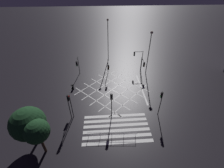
{
  "coord_description": "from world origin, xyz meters",
  "views": [
    {
      "loc": [
        -1.55,
        -22.1,
        17.2
      ],
      "look_at": [
        0.0,
        0.0,
        1.32
      ],
      "focal_mm": 24.0,
      "sensor_mm": 36.0,
      "label": 1
    }
  ],
  "objects": [
    {
      "name": "traffic_light_median_north",
      "position": [
        -0.46,
        4.59,
        2.43
      ],
      "size": [
        0.36,
        2.6,
        3.31
      ],
      "rotation": [
        0.0,
        0.0,
        -1.57
      ],
      "color": "black",
      "rests_on": "ground_plane"
    },
    {
      "name": "street_lamp_east",
      "position": [
        -0.08,
        12.28,
        6.56
      ],
      "size": [
        0.48,
        0.48,
        9.91
      ],
      "color": "black",
      "rests_on": "ground_plane"
    },
    {
      "name": "traffic_light_ne_main",
      "position": [
        6.08,
        6.97,
        3.3
      ],
      "size": [
        2.06,
        0.36,
        4.54
      ],
      "rotation": [
        0.0,
        0.0,
        3.14
      ],
      "color": "black",
      "rests_on": "ground_plane"
    },
    {
      "name": "pedestrian_railing",
      "position": [
        -0.72,
        -10.21,
        0.67
      ],
      "size": [
        6.22,
        0.48,
        1.05
      ],
      "rotation": [
        0.0,
        0.0,
        -0.07
      ],
      "color": "#B7B7BC",
      "rests_on": "ground_plane"
    },
    {
      "name": "ground_plane",
      "position": [
        0.0,
        0.0,
        0.0
      ],
      "size": [
        200.0,
        200.0,
        0.0
      ],
      "primitive_type": "plane",
      "color": "black"
    },
    {
      "name": "traffic_light_sw_main",
      "position": [
        -6.42,
        -6.49,
        3.16
      ],
      "size": [
        0.39,
        0.36,
        4.44
      ],
      "color": "black",
      "rests_on": "ground_plane"
    },
    {
      "name": "traffic_light_nw_cross",
      "position": [
        -6.63,
        5.2,
        2.9
      ],
      "size": [
        0.36,
        2.24,
        3.96
      ],
      "rotation": [
        0.0,
        0.0,
        -1.57
      ],
      "color": "black",
      "rests_on": "ground_plane"
    },
    {
      "name": "traffic_light_ne_cross",
      "position": [
        6.76,
        4.95,
        2.54
      ],
      "size": [
        0.36,
        2.47,
        3.46
      ],
      "rotation": [
        0.0,
        0.0,
        -1.57
      ],
      "color": "black",
      "rests_on": "ground_plane"
    },
    {
      "name": "street_tree_near",
      "position": [
        -10.26,
        -10.31,
        3.67
      ],
      "size": [
        3.95,
        3.95,
        5.66
      ],
      "color": "#38281C",
      "rests_on": "ground_plane"
    },
    {
      "name": "street_lamp_west",
      "position": [
        7.79,
        5.49,
        6.53
      ],
      "size": [
        0.55,
        0.55,
        9.07
      ],
      "color": "black",
      "rests_on": "ground_plane"
    },
    {
      "name": "traffic_light_se_main",
      "position": [
        6.51,
        -6.62,
        3.09
      ],
      "size": [
        0.39,
        0.36,
        4.33
      ],
      "rotation": [
        0.0,
        0.0,
        3.14
      ],
      "color": "black",
      "rests_on": "ground_plane"
    },
    {
      "name": "traffic_light_sw_cross",
      "position": [
        -6.25,
        -4.74,
        3.11
      ],
      "size": [
        0.36,
        2.95,
        4.2
      ],
      "rotation": [
        0.0,
        0.0,
        1.57
      ],
      "color": "black",
      "rests_on": "ground_plane"
    },
    {
      "name": "traffic_light_median_south",
      "position": [
        -0.53,
        -6.5,
        3.09
      ],
      "size": [
        0.36,
        0.39,
        4.34
      ],
      "rotation": [
        0.0,
        0.0,
        1.57
      ],
      "color": "black",
      "rests_on": "ground_plane"
    },
    {
      "name": "street_tree_far",
      "position": [
        -8.83,
        -11.57,
        3.79
      ],
      "size": [
        2.72,
        2.72,
        5.18
      ],
      "color": "#38281C",
      "rests_on": "ground_plane"
    },
    {
      "name": "road_markings",
      "position": [
        0.34,
        -5.24,
        0.0
      ],
      "size": [
        13.86,
        18.18,
        0.01
      ],
      "color": "silver",
      "rests_on": "ground_plane"
    }
  ]
}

